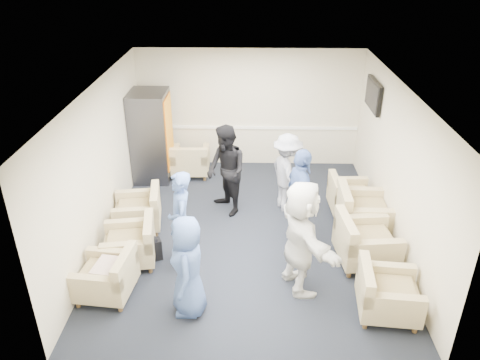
{
  "coord_description": "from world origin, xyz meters",
  "views": [
    {
      "loc": [
        0.04,
        -7.15,
        4.75
      ],
      "look_at": [
        -0.13,
        0.2,
        0.97
      ],
      "focal_mm": 35.0,
      "sensor_mm": 36.0,
      "label": 1
    }
  ],
  "objects_px": {
    "armchair_right_far": "(348,197)",
    "armchair_left_near": "(109,278)",
    "vending_machine": "(152,136)",
    "person_mid_left": "(181,221)",
    "person_mid_right": "(300,199)",
    "person_front_right": "(301,237)",
    "person_back_left": "(226,171)",
    "person_front_left": "(188,266)",
    "person_back_right": "(287,173)",
    "armchair_right_midfar": "(360,213)",
    "armchair_right_near": "(384,295)",
    "armchair_right_midnear": "(363,244)",
    "armchair_left_far": "(141,212)",
    "armchair_corner": "(190,162)",
    "armchair_left_mid": "(133,245)"
  },
  "relations": [
    {
      "from": "armchair_right_midnear",
      "to": "person_front_right",
      "type": "relative_size",
      "value": 0.55
    },
    {
      "from": "armchair_right_far",
      "to": "person_front_right",
      "type": "xyz_separation_m",
      "value": [
        -1.14,
        -2.26,
        0.59
      ]
    },
    {
      "from": "armchair_right_far",
      "to": "armchair_left_near",
      "type": "bearing_deg",
      "value": 120.21
    },
    {
      "from": "armchair_left_mid",
      "to": "person_back_left",
      "type": "relative_size",
      "value": 0.53
    },
    {
      "from": "armchair_left_near",
      "to": "vending_machine",
      "type": "relative_size",
      "value": 0.44
    },
    {
      "from": "person_mid_right",
      "to": "person_back_left",
      "type": "bearing_deg",
      "value": 38.04
    },
    {
      "from": "person_front_left",
      "to": "person_back_left",
      "type": "height_order",
      "value": "person_back_left"
    },
    {
      "from": "armchair_corner",
      "to": "person_back_left",
      "type": "bearing_deg",
      "value": 118.14
    },
    {
      "from": "person_back_left",
      "to": "person_mid_left",
      "type": "bearing_deg",
      "value": -50.7
    },
    {
      "from": "armchair_right_near",
      "to": "person_back_left",
      "type": "relative_size",
      "value": 0.51
    },
    {
      "from": "armchair_left_near",
      "to": "armchair_right_midfar",
      "type": "xyz_separation_m",
      "value": [
        4.06,
        1.83,
        0.06
      ]
    },
    {
      "from": "armchair_left_near",
      "to": "armchair_corner",
      "type": "xyz_separation_m",
      "value": [
        0.73,
        4.04,
        0.01
      ]
    },
    {
      "from": "person_mid_left",
      "to": "person_mid_right",
      "type": "distance_m",
      "value": 2.03
    },
    {
      "from": "armchair_right_near",
      "to": "armchair_right_far",
      "type": "bearing_deg",
      "value": 5.48
    },
    {
      "from": "armchair_corner",
      "to": "person_front_right",
      "type": "relative_size",
      "value": 0.46
    },
    {
      "from": "armchair_right_midfar",
      "to": "person_back_right",
      "type": "distance_m",
      "value": 1.56
    },
    {
      "from": "vending_machine",
      "to": "person_mid_left",
      "type": "relative_size",
      "value": 1.18
    },
    {
      "from": "person_front_right",
      "to": "person_mid_left",
      "type": "bearing_deg",
      "value": 56.09
    },
    {
      "from": "armchair_right_midnear",
      "to": "person_back_left",
      "type": "bearing_deg",
      "value": 50.1
    },
    {
      "from": "armchair_left_far",
      "to": "person_back_right",
      "type": "xyz_separation_m",
      "value": [
        2.7,
        0.76,
        0.46
      ]
    },
    {
      "from": "person_front_left",
      "to": "armchair_right_near",
      "type": "bearing_deg",
      "value": 87.82
    },
    {
      "from": "person_back_left",
      "to": "person_back_right",
      "type": "distance_m",
      "value": 1.17
    },
    {
      "from": "armchair_corner",
      "to": "armchair_left_far",
      "type": "bearing_deg",
      "value": 72.01
    },
    {
      "from": "person_front_right",
      "to": "person_front_left",
      "type": "bearing_deg",
      "value": 91.04
    },
    {
      "from": "armchair_left_near",
      "to": "person_front_right",
      "type": "relative_size",
      "value": 0.48
    },
    {
      "from": "armchair_left_far",
      "to": "armchair_right_far",
      "type": "xyz_separation_m",
      "value": [
        3.89,
        0.66,
        -0.01
      ]
    },
    {
      "from": "armchair_left_far",
      "to": "armchair_right_midfar",
      "type": "relative_size",
      "value": 0.98
    },
    {
      "from": "armchair_corner",
      "to": "person_mid_left",
      "type": "height_order",
      "value": "person_mid_left"
    },
    {
      "from": "person_back_right",
      "to": "person_front_right",
      "type": "height_order",
      "value": "person_front_right"
    },
    {
      "from": "armchair_left_near",
      "to": "person_back_right",
      "type": "relative_size",
      "value": 0.56
    },
    {
      "from": "armchair_left_mid",
      "to": "armchair_corner",
      "type": "bearing_deg",
      "value": 161.02
    },
    {
      "from": "armchair_left_near",
      "to": "armchair_right_midnear",
      "type": "xyz_separation_m",
      "value": [
        3.91,
        0.9,
        0.05
      ]
    },
    {
      "from": "armchair_corner",
      "to": "person_back_right",
      "type": "relative_size",
      "value": 0.53
    },
    {
      "from": "armchair_right_midnear",
      "to": "person_front_right",
      "type": "height_order",
      "value": "person_front_right"
    },
    {
      "from": "armchair_right_midfar",
      "to": "armchair_corner",
      "type": "xyz_separation_m",
      "value": [
        -3.33,
        2.21,
        -0.04
      ]
    },
    {
      "from": "person_front_right",
      "to": "person_back_left",
      "type": "bearing_deg",
      "value": 10.6
    },
    {
      "from": "armchair_right_midfar",
      "to": "person_back_left",
      "type": "height_order",
      "value": "person_back_left"
    },
    {
      "from": "armchair_right_near",
      "to": "person_mid_left",
      "type": "bearing_deg",
      "value": 75.65
    },
    {
      "from": "armchair_left_near",
      "to": "armchair_corner",
      "type": "bearing_deg",
      "value": 175.95
    },
    {
      "from": "armchair_left_near",
      "to": "armchair_corner",
      "type": "height_order",
      "value": "armchair_corner"
    },
    {
      "from": "armchair_right_midfar",
      "to": "person_back_left",
      "type": "bearing_deg",
      "value": 76.57
    },
    {
      "from": "armchair_right_midfar",
      "to": "person_back_left",
      "type": "relative_size",
      "value": 0.53
    },
    {
      "from": "armchair_right_midnear",
      "to": "armchair_corner",
      "type": "distance_m",
      "value": 4.48
    },
    {
      "from": "armchair_left_mid",
      "to": "armchair_right_midfar",
      "type": "distance_m",
      "value": 4.02
    },
    {
      "from": "person_front_left",
      "to": "person_mid_left",
      "type": "bearing_deg",
      "value": -169.65
    },
    {
      "from": "vending_machine",
      "to": "person_back_left",
      "type": "height_order",
      "value": "vending_machine"
    },
    {
      "from": "armchair_right_far",
      "to": "person_mid_right",
      "type": "relative_size",
      "value": 0.46
    },
    {
      "from": "vending_machine",
      "to": "person_mid_left",
      "type": "xyz_separation_m",
      "value": [
        1.06,
        -3.15,
        -0.15
      ]
    },
    {
      "from": "armchair_right_near",
      "to": "armchair_right_midnear",
      "type": "distance_m",
      "value": 1.19
    },
    {
      "from": "person_mid_right",
      "to": "vending_machine",
      "type": "bearing_deg",
      "value": 36.9
    }
  ]
}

